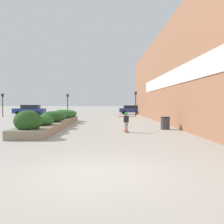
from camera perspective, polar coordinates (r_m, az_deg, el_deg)
ground_plane at (r=6.82m, az=-3.79°, el=-13.94°), size 300.00×300.00×0.00m
building_wall_right at (r=23.64m, az=12.35°, el=8.11°), size 0.67×44.82×8.81m
planter_box at (r=20.70m, az=-12.81°, el=-1.68°), size 2.11×14.64×1.50m
skateboard at (r=16.11m, az=3.25°, el=-4.40°), size 0.33×0.81×0.10m
skateboarder at (r=16.05m, az=3.26°, el=-1.73°), size 1.12×0.26×1.20m
trash_bin at (r=18.25m, az=12.07°, el=-2.49°), size 0.67×0.67×0.90m
car_leftmost at (r=40.07m, az=-18.30°, el=0.46°), size 4.69×1.98×1.62m
car_center_left at (r=40.34m, az=17.12°, el=0.38°), size 4.06×1.90×1.44m
car_center_right at (r=42.64m, az=4.37°, el=0.57°), size 4.06×1.89×1.51m
traffic_light_left at (r=35.02m, az=-10.11°, el=2.47°), size 0.28×0.30×3.14m
traffic_light_right at (r=35.14m, az=5.43°, el=2.85°), size 0.28×0.30×3.51m
traffic_light_far_left at (r=37.19m, az=-23.75°, el=2.34°), size 0.28×0.30×3.18m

